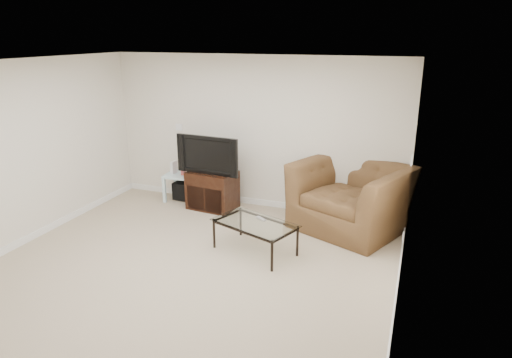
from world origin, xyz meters
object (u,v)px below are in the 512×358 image
(television, at_px, (210,154))
(coffee_table, at_px, (255,237))
(tv_stand, at_px, (213,190))
(side_table, at_px, (182,187))
(subwoofer, at_px, (184,190))
(recliner, at_px, (352,186))

(television, distance_m, coffee_table, 1.90)
(tv_stand, bearing_deg, side_table, 171.39)
(television, xyz_separation_m, subwoofer, (-0.66, 0.24, -0.78))
(tv_stand, relative_size, television, 0.76)
(tv_stand, xyz_separation_m, coffee_table, (1.23, -1.28, -0.11))
(subwoofer, distance_m, coffee_table, 2.40)
(television, relative_size, recliner, 0.66)
(side_table, bearing_deg, tv_stand, -14.83)
(recliner, height_order, coffee_table, recliner)
(subwoofer, bearing_deg, side_table, -142.47)
(television, xyz_separation_m, recliner, (2.29, -0.02, -0.28))
(television, bearing_deg, coffee_table, -41.27)
(side_table, xyz_separation_m, coffee_table, (1.91, -1.46, -0.03))
(recliner, xyz_separation_m, coffee_table, (-1.06, -1.23, -0.45))
(tv_stand, xyz_separation_m, recliner, (2.29, -0.05, 0.35))
(tv_stand, distance_m, side_table, 0.72)
(side_table, distance_m, recliner, 3.02)
(tv_stand, bearing_deg, television, -90.00)
(side_table, distance_m, coffee_table, 2.41)
(side_table, height_order, recliner, recliner)
(subwoofer, distance_m, recliner, 3.00)
(television, relative_size, subwoofer, 3.36)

